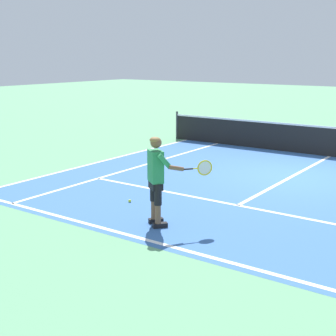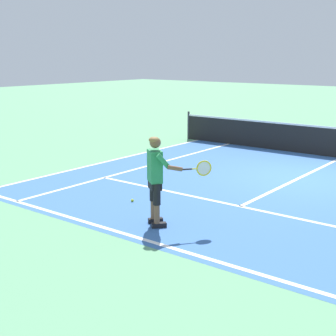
{
  "view_description": "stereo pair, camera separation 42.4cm",
  "coord_description": "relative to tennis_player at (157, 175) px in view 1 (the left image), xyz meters",
  "views": [
    {
      "loc": [
        4.53,
        -12.26,
        3.16
      ],
      "look_at": [
        -0.7,
        -4.84,
        1.05
      ],
      "focal_mm": 51.73,
      "sensor_mm": 36.0,
      "label": 1
    },
    {
      "loc": [
        4.87,
        -12.01,
        3.16
      ],
      "look_at": [
        -0.7,
        -4.84,
        1.05
      ],
      "focal_mm": 51.73,
      "sensor_mm": 36.0,
      "label": 2
    }
  ],
  "objects": [
    {
      "name": "tennis_ball_near_feet",
      "position": [
        -1.39,
        0.85,
        -0.96
      ],
      "size": [
        0.07,
        0.07,
        0.07
      ],
      "primitive_type": "sphere",
      "color": "#CCE02D",
      "rests_on": "ground"
    },
    {
      "name": "line_centre_service",
      "position": [
        0.68,
        5.21,
        -0.99
      ],
      "size": [
        0.1,
        6.4,
        0.01
      ],
      "primitive_type": "cube",
      "color": "white",
      "rests_on": "ground"
    },
    {
      "name": "court_inner_surface",
      "position": [
        0.68,
        3.84,
        -0.99
      ],
      "size": [
        10.98,
        9.54,
        0.0
      ],
      "primitive_type": "cube",
      "color": "#3866A8",
      "rests_on": "ground"
    },
    {
      "name": "ground_plane",
      "position": [
        0.68,
        5.22,
        -0.99
      ],
      "size": [
        80.0,
        80.0,
        0.0
      ],
      "primitive_type": "plane",
      "color": "#609E70"
    },
    {
      "name": "line_singles_left",
      "position": [
        -3.43,
        3.84,
        -0.99
      ],
      "size": [
        0.1,
        9.14,
        0.01
      ],
      "primitive_type": "cube",
      "color": "white",
      "rests_on": "ground"
    },
    {
      "name": "line_service",
      "position": [
        0.68,
        2.01,
        -0.99
      ],
      "size": [
        8.23,
        0.1,
        0.01
      ],
      "primitive_type": "cube",
      "color": "white",
      "rests_on": "ground"
    },
    {
      "name": "line_baseline",
      "position": [
        0.68,
        -0.72,
        -0.99
      ],
      "size": [
        10.98,
        0.1,
        0.01
      ],
      "primitive_type": "cube",
      "color": "white",
      "rests_on": "ground"
    },
    {
      "name": "line_doubles_left",
      "position": [
        -4.81,
        3.84,
        -0.99
      ],
      "size": [
        0.1,
        9.14,
        0.01
      ],
      "primitive_type": "cube",
      "color": "white",
      "rests_on": "ground"
    },
    {
      "name": "tennis_player",
      "position": [
        0.0,
        0.0,
        0.0
      ],
      "size": [
        1.11,
        0.83,
        1.71
      ],
      "color": "black",
      "rests_on": "ground"
    },
    {
      "name": "tennis_net",
      "position": [
        0.68,
        8.41,
        -0.49
      ],
      "size": [
        11.96,
        0.08,
        1.07
      ],
      "color": "#333338",
      "rests_on": "ground"
    }
  ]
}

